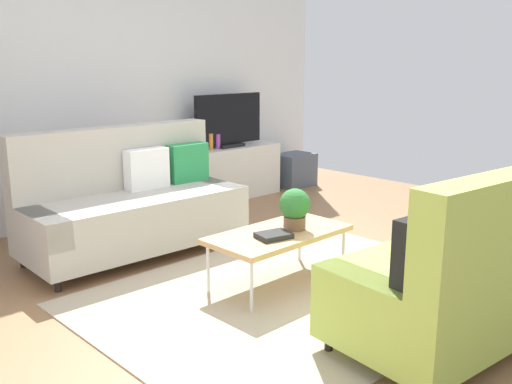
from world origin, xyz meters
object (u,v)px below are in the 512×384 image
Objects in this scene: storage_trunk at (294,170)px; potted_plant at (295,207)px; table_book_0 at (274,235)px; bottle_1 at (211,142)px; couch_green at (480,269)px; tv_console at (228,173)px; bottle_0 at (204,142)px; vase_0 at (187,145)px; tv at (229,121)px; bottle_2 at (218,142)px; coffee_table at (279,235)px; couch_beige at (132,203)px.

storage_trunk is 1.65× the size of potted_plant.
table_book_0 is 1.24× the size of bottle_1.
couch_green reaches higher than bottle_1.
storage_trunk is (1.10, -0.10, -0.10)m from tv_console.
bottle_0 is (0.88, 3.74, 0.30)m from couch_green.
table_book_0 is 2.75m from vase_0.
tv is 5.18× the size of bottle_1.
bottle_0 is 1.16× the size of bottle_2.
bottle_1 reaches higher than table_book_0.
bottle_2 is (-1.29, 0.06, 0.51)m from storage_trunk.
tv_console is at bearing 90.00° from tv.
coffee_table is 2.62m from bottle_0.
vase_0 is at bearing 166.98° from bottle_2.
potted_plant reaches higher than coffee_table.
tv is 1.92× the size of storage_trunk.
couch_green reaches higher than tv_console.
table_book_0 is at bearing -118.37° from bottle_0.
coffee_table is at bearing -123.42° from tv_console.
couch_green is 3.90m from vase_0.
vase_0 reaches higher than tv_console.
table_book_0 is at bearing -122.08° from bottle_2.
bottle_2 is (0.21, 0.00, -0.01)m from bottle_0.
coffee_table is 2.66m from bottle_1.
tv is (1.94, 0.92, 0.51)m from couch_beige.
storage_trunk is at bearing 39.96° from table_book_0.
bottle_1 is (-0.30, -0.02, -0.22)m from tv.
coffee_table is 2.71m from bottle_2.
vase_0 is (0.70, 3.83, 0.27)m from couch_green.
bottle_2 reaches higher than tv_console.
bottle_1 is (-1.40, 0.06, 0.52)m from storage_trunk.
table_book_0 is (-1.70, -2.42, -0.51)m from tv.
tv reaches higher than couch_green.
tv_console is 0.45m from bottle_2.
storage_trunk reaches higher than coffee_table.
potted_plant is at bearing 9.58° from table_book_0.
couch_green is at bearing 104.80° from couch_beige.
tv reaches higher than coffee_table.
couch_green reaches higher than storage_trunk.
bottle_1 is at bearing 0.00° from bottle_0.
bottle_1 is at bearing 64.51° from potted_plant.
coffee_table is at bearing -120.50° from bottle_2.
table_book_0 is 1.36× the size of bottle_2.
table_book_0 is 2.80m from bottle_1.
couch_beige is at bearing -143.93° from vase_0.
bottle_2 reaches higher than storage_trunk.
vase_0 is 0.20m from bottle_0.
tv reaches higher than bottle_1.
potted_plant is at bearing 102.20° from couch_green.
bottle_0 is (0.18, -0.09, 0.03)m from vase_0.
tv is at bearing 175.84° from storage_trunk.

